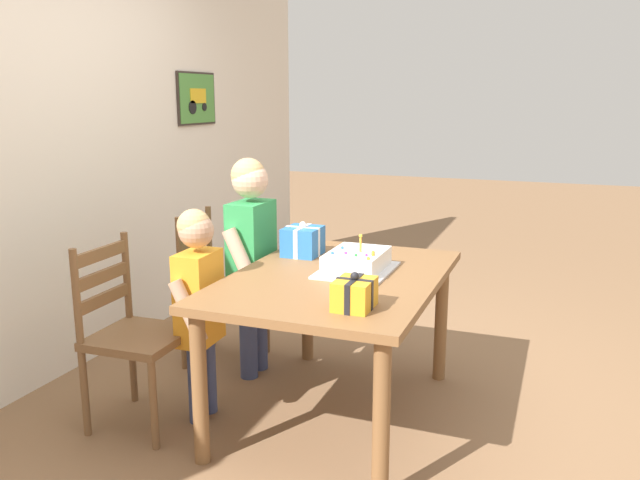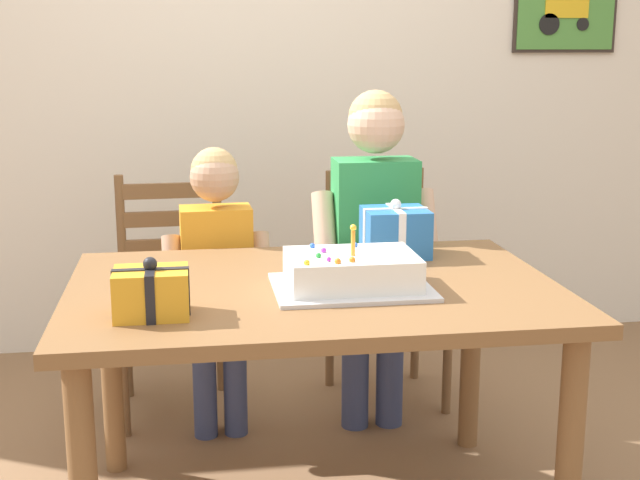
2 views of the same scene
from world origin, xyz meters
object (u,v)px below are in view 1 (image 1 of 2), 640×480
object	(u,v)px
birthday_cake	(357,262)
child_younger	(199,294)
chair_right	(219,286)
chair_left	(132,333)
gift_box_red_large	(354,294)
gift_box_beside_cake	(303,241)
child_older	(252,246)
dining_table	(337,293)

from	to	relation	value
birthday_cake	child_younger	distance (m)	0.79
birthday_cake	chair_right	distance (m)	1.08
chair_left	child_younger	size ratio (longest dim) A/B	0.86
gift_box_red_large	chair_right	size ratio (longest dim) A/B	0.21
chair_left	child_younger	distance (m)	0.38
chair_right	child_younger	size ratio (longest dim) A/B	0.86
chair_right	gift_box_beside_cake	bearing A→B (deg)	-99.88
gift_box_red_large	gift_box_beside_cake	distance (m)	0.94
chair_right	child_older	bearing A→B (deg)	-110.16
birthday_cake	child_older	world-z (taller)	child_older
birthday_cake	child_younger	world-z (taller)	child_younger
birthday_cake	chair_left	size ratio (longest dim) A/B	0.48
gift_box_beside_cake	child_younger	distance (m)	0.67
chair_left	chair_right	distance (m)	0.84
dining_table	chair_left	bearing A→B (deg)	115.05
gift_box_red_large	chair_left	size ratio (longest dim) A/B	0.21
birthday_cake	child_older	distance (m)	0.72
gift_box_red_large	gift_box_beside_cake	size ratio (longest dim) A/B	0.92
gift_box_red_large	dining_table	bearing A→B (deg)	27.79
chair_right	child_younger	bearing A→B (deg)	-157.18
dining_table	birthday_cake	bearing A→B (deg)	-35.93
dining_table	child_younger	size ratio (longest dim) A/B	1.31
gift_box_red_large	child_younger	xyz separation A→B (m)	(0.19, 0.86, -0.15)
birthday_cake	gift_box_beside_cake	distance (m)	0.44
gift_box_beside_cake	child_older	world-z (taller)	child_older
gift_box_beside_cake	child_older	distance (m)	0.32
gift_box_red_large	child_older	bearing A→B (deg)	48.31
child_older	gift_box_beside_cake	bearing A→B (deg)	-89.89
chair_left	birthday_cake	bearing A→B (deg)	-61.91
chair_left	gift_box_beside_cake	bearing A→B (deg)	-38.99
child_older	child_younger	size ratio (longest dim) A/B	1.18
gift_box_beside_cake	chair_right	bearing A→B (deg)	80.12
chair_left	chair_right	world-z (taller)	same
chair_left	child_older	world-z (taller)	child_older
chair_right	gift_box_red_large	bearing A→B (deg)	-127.24
child_older	chair_left	bearing A→B (deg)	158.86
gift_box_beside_cake	chair_right	xyz separation A→B (m)	(0.10, 0.60, -0.35)
gift_box_beside_cake	child_younger	bearing A→B (deg)	151.35
birthday_cake	gift_box_red_large	size ratio (longest dim) A/B	2.28
gift_box_red_large	chair_left	xyz separation A→B (m)	(0.03, 1.14, -0.33)
gift_box_beside_cake	child_older	bearing A→B (deg)	90.11
child_younger	dining_table	bearing A→B (deg)	-67.48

